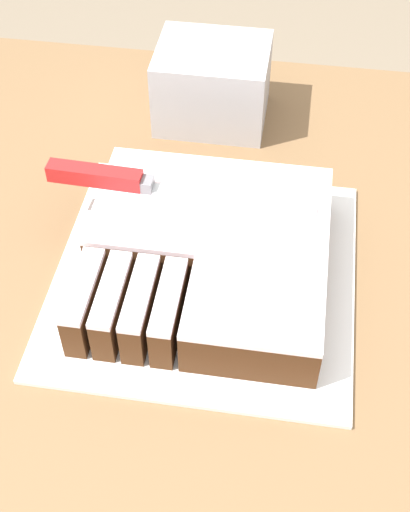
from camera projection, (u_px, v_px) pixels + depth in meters
name	position (u px, v px, depth m)	size (l,w,h in m)	color
countertop	(211.00, 484.00, 1.19)	(1.40, 1.10, 0.93)	brown
cake_board	(205.00, 275.00, 0.88)	(0.37, 0.37, 0.01)	white
cake	(209.00, 254.00, 0.86)	(0.29, 0.29, 0.06)	#472814
knife	(120.00, 180.00, 0.88)	(0.34, 0.03, 0.02)	silver
storage_box	(212.00, 84.00, 1.06)	(0.16, 0.14, 0.12)	#B2B2B7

